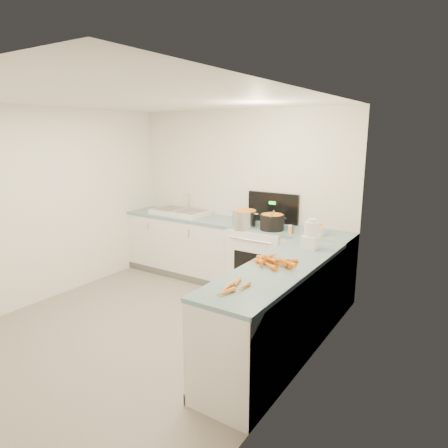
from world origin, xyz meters
The scene contains 19 objects.
floor centered at (0.00, 0.00, 0.00)m, with size 3.50×4.00×0.00m, color gray, non-canonical shape.
ceiling centered at (0.00, 0.00, 2.50)m, with size 3.50×4.00×0.00m, color white, non-canonical shape.
wall_back centered at (0.00, 2.00, 1.25)m, with size 3.50×2.50×0.00m, color white, non-canonical shape.
wall_left centered at (-1.75, 0.00, 1.25)m, with size 4.00×2.50×0.00m, color white, non-canonical shape.
wall_right centered at (1.75, 0.00, 1.25)m, with size 4.00×2.50×0.00m, color white, non-canonical shape.
counter_back centered at (0.00, 1.70, 0.47)m, with size 3.50×0.62×0.94m.
counter_right centered at (1.45, 0.30, 0.47)m, with size 0.62×2.20×0.94m.
stove centered at (0.55, 1.69, 0.47)m, with size 0.76×0.65×1.36m.
sink centered at (-0.90, 1.70, 0.98)m, with size 0.86×0.52×0.31m.
steel_pot centered at (0.35, 1.52, 1.04)m, with size 0.33×0.33×0.24m, color silver.
black_pot centered at (0.74, 1.56, 1.03)m, with size 0.31×0.31×0.22m, color black.
wooden_spoon centered at (0.74, 1.56, 1.15)m, with size 0.02×0.02×0.42m, color #AD7A47.
mixing_bowl centered at (1.29, 1.63, 1.00)m, with size 0.26×0.26×0.12m, color white.
extract_bottle centered at (1.04, 1.52, 0.99)m, with size 0.04×0.04×0.10m, color #593319.
spice_jar centered at (1.02, 1.50, 0.99)m, with size 0.05×0.05×0.09m, color #E5B266.
food_processor centered at (1.48, 1.02, 1.08)m, with size 0.17×0.20×0.33m.
carrot_pile centered at (1.39, 0.31, 0.98)m, with size 0.49×0.38×0.09m.
peeled_carrots centered at (1.38, -0.44, 0.96)m, with size 0.17×0.43×0.04m.
peelings centered at (-1.09, 1.71, 1.02)m, with size 0.23×0.28×0.01m.
Camera 1 is at (2.97, -3.00, 2.17)m, focal length 32.00 mm.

